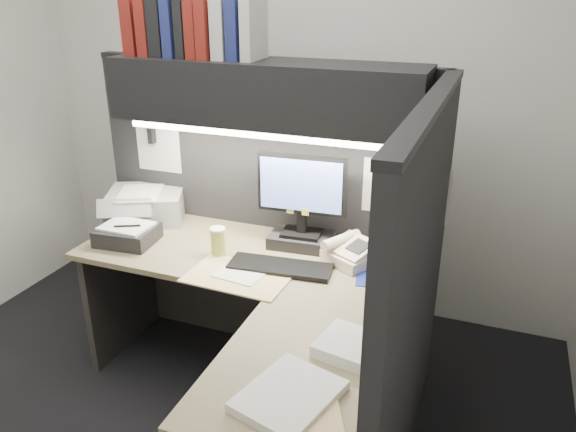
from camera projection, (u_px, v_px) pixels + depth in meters
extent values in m
cube|color=silver|center=(294.00, 95.00, 3.42)|extent=(3.50, 0.04, 2.70)
cube|color=black|center=(263.00, 212.00, 3.13)|extent=(1.90, 0.06, 1.60)
cube|color=black|center=(412.00, 314.00, 2.17)|extent=(0.06, 1.50, 1.60)
cube|color=#8A7B57|center=(247.00, 256.00, 2.82)|extent=(1.70, 0.68, 0.03)
cube|color=#8A7B57|center=(298.00, 371.00, 1.98)|extent=(0.60, 0.85, 0.03)
cube|color=#2A2725|center=(271.00, 291.00, 3.22)|extent=(1.61, 0.02, 0.70)
cube|color=#2A2725|center=(123.00, 290.00, 3.23)|extent=(0.04, 0.61, 0.70)
cube|color=black|center=(264.00, 93.00, 2.68)|extent=(1.55, 0.34, 0.30)
cylinder|color=white|center=(253.00, 134.00, 2.62)|extent=(1.32, 0.04, 0.04)
cube|color=black|center=(302.00, 240.00, 2.88)|extent=(0.34, 0.22, 0.06)
cube|color=black|center=(302.00, 222.00, 2.84)|extent=(0.05, 0.04, 0.11)
cube|color=black|center=(302.00, 185.00, 2.76)|extent=(0.45, 0.06, 0.30)
cube|color=#617FD6|center=(301.00, 186.00, 2.74)|extent=(0.41, 0.03, 0.26)
cube|color=black|center=(280.00, 267.00, 2.65)|extent=(0.50, 0.21, 0.02)
cube|color=navy|center=(381.00, 277.00, 2.59)|extent=(0.27, 0.25, 0.00)
ellipsoid|color=black|center=(378.00, 274.00, 2.57)|extent=(0.09, 0.11, 0.04)
cube|color=beige|center=(353.00, 253.00, 2.72)|extent=(0.31, 0.32, 0.09)
cylinder|color=#D3C954|center=(218.00, 243.00, 2.77)|extent=(0.09, 0.09, 0.14)
cube|color=#979A9C|center=(146.00, 205.00, 3.20)|extent=(0.52, 0.49, 0.16)
cube|color=black|center=(128.00, 235.00, 2.92)|extent=(0.31, 0.27, 0.09)
cube|color=#DFC07D|center=(239.00, 276.00, 2.59)|extent=(0.48, 0.32, 0.01)
cube|color=white|center=(354.00, 348.00, 2.05)|extent=(0.29, 0.26, 0.05)
cube|color=white|center=(289.00, 396.00, 1.82)|extent=(0.34, 0.39, 0.03)
cube|color=#DFC07D|center=(311.00, 432.00, 1.68)|extent=(0.29, 0.32, 0.01)
cube|color=maroon|center=(139.00, 23.00, 2.79)|extent=(0.07, 0.22, 0.31)
cube|color=maroon|center=(152.00, 27.00, 2.77)|extent=(0.06, 0.22, 0.27)
cube|color=black|center=(165.00, 27.00, 2.75)|extent=(0.07, 0.22, 0.27)
cube|color=navy|center=(177.00, 26.00, 2.70)|extent=(0.05, 0.22, 0.29)
cube|color=black|center=(189.00, 24.00, 2.68)|extent=(0.05, 0.22, 0.31)
cube|color=maroon|center=(201.00, 29.00, 2.68)|extent=(0.06, 0.22, 0.26)
cube|color=maroon|center=(211.00, 26.00, 2.63)|extent=(0.06, 0.22, 0.29)
cube|color=#B4B3AF|center=(226.00, 29.00, 2.63)|extent=(0.07, 0.22, 0.27)
cube|color=navy|center=(240.00, 27.00, 2.60)|extent=(0.06, 0.22, 0.30)
cube|color=#B4B3AF|center=(254.00, 29.00, 2.59)|extent=(0.05, 0.22, 0.28)
cube|color=white|center=(384.00, 186.00, 2.79)|extent=(0.21, 0.00, 0.28)
cube|color=white|center=(428.00, 196.00, 2.72)|extent=(0.21, 0.00, 0.28)
cube|color=white|center=(158.00, 142.00, 3.18)|extent=(0.28, 0.00, 0.34)
cube|color=black|center=(401.00, 278.00, 1.98)|extent=(0.00, 0.18, 0.22)
cube|color=white|center=(378.00, 350.00, 1.71)|extent=(0.00, 0.21, 0.28)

